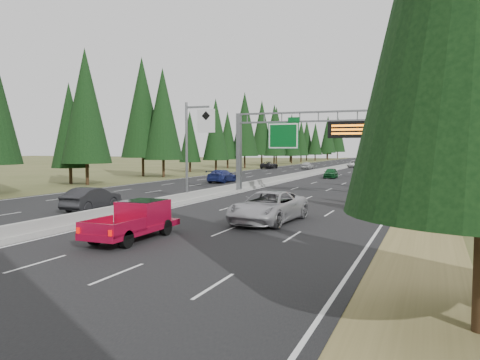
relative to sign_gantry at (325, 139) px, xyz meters
name	(u,v)px	position (x,y,z in m)	size (l,w,h in m)	color
road	(329,172)	(-8.92, 45.12, -5.23)	(32.00, 260.00, 0.08)	black
shoulder_right	(430,174)	(8.88, 45.12, -5.24)	(3.60, 260.00, 0.06)	olive
shoulder_left	(241,170)	(-26.72, 45.12, -5.24)	(3.60, 260.00, 0.06)	#444D24
median_barrier	(329,170)	(-8.92, 45.12, -4.85)	(0.70, 260.00, 0.85)	gray
sign_gantry	(325,139)	(0.00, 0.00, 0.00)	(16.75, 0.98, 7.80)	slate
hov_sign_pole	(193,145)	(-8.33, -9.92, -0.54)	(2.80, 0.50, 8.00)	slate
tree_row_right	(456,124)	(12.83, 48.66, 3.52)	(11.79, 239.42, 18.47)	black
tree_row_left	(203,123)	(-30.78, 36.11, 3.85)	(11.89, 241.45, 18.75)	black
silver_minivan	(268,207)	(0.25, -16.55, -4.27)	(3.04, 6.58, 1.83)	#A5A4A8
red_pickup	(138,218)	(-4.04, -23.63, -4.18)	(2.00, 5.59, 1.82)	black
car_ahead_green	(331,173)	(-4.60, 25.67, -4.44)	(1.77, 4.40, 1.50)	#124E21
car_ahead_dkred	(381,172)	(2.10, 29.60, -4.37)	(1.73, 4.95, 1.63)	#59140C
car_ahead_dkgrey	(401,174)	(5.04, 28.10, -4.47)	(2.02, 4.97, 1.44)	black
car_ahead_white	(354,164)	(-7.42, 66.57, -4.43)	(2.51, 5.45, 1.52)	silver
car_ahead_far	(374,160)	(-7.42, 105.28, -4.44)	(1.76, 4.38, 1.49)	black
car_onc_near	(92,198)	(-13.20, -16.08, -4.37)	(1.72, 4.94, 1.63)	black
car_onc_blue	(222,176)	(-15.81, 11.82, -4.37)	(2.30, 5.66, 1.64)	navy
car_onc_white	(308,165)	(-15.18, 53.79, -4.42)	(1.82, 4.53, 1.54)	#B9B9B9
car_onc_far	(269,165)	(-23.42, 52.88, -4.45)	(2.44, 5.29, 1.47)	black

